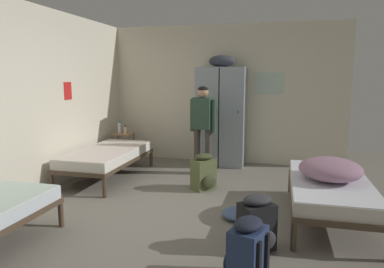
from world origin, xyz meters
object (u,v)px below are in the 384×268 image
object	(u,v)px
person_traveler	(203,122)
backpack_black	(257,224)
bedding_heap	(330,169)
lotion_bottle	(125,130)
water_bottle	(119,128)
bed_left_rear	(107,156)
backpack_navy	(247,251)
shelf_unit	(123,144)
locker_bank	(221,114)
bed_right	(330,188)
clothes_pile_denim	(242,214)
backpack_olive	(204,173)

from	to	relation	value
person_traveler	backpack_black	world-z (taller)	person_traveler
bedding_heap	lotion_bottle	size ratio (longest dim) A/B	4.61
bedding_heap	water_bottle	xyz separation A→B (m)	(-3.68, 2.15, 0.06)
bed_left_rear	backpack_navy	bearing A→B (deg)	-44.73
shelf_unit	bedding_heap	xyz separation A→B (m)	(3.60, -2.13, 0.27)
locker_bank	water_bottle	distance (m)	2.03
locker_bank	person_traveler	size ratio (longest dim) A/B	1.37
bed_right	clothes_pile_denim	size ratio (longest dim) A/B	3.85
person_traveler	backpack_olive	world-z (taller)	person_traveler
bed_right	backpack_olive	bearing A→B (deg)	155.94
water_bottle	backpack_black	xyz separation A→B (m)	(2.92, -3.12, -0.42)
shelf_unit	bed_right	bearing A→B (deg)	-30.37
bed_left_rear	backpack_olive	bearing A→B (deg)	-7.41
bed_left_rear	bedding_heap	bearing A→B (deg)	-16.35
backpack_navy	backpack_olive	xyz separation A→B (m)	(-0.86, 2.31, 0.00)
water_bottle	backpack_olive	distance (m)	2.49
bed_left_rear	backpack_black	distance (m)	3.25
clothes_pile_denim	backpack_navy	bearing A→B (deg)	-82.35
shelf_unit	bed_right	xyz separation A→B (m)	(3.61, -2.12, 0.04)
backpack_olive	water_bottle	bearing A→B (deg)	145.45
shelf_unit	water_bottle	bearing A→B (deg)	165.96
lotion_bottle	backpack_black	xyz separation A→B (m)	(2.77, -3.06, -0.39)
person_traveler	water_bottle	bearing A→B (deg)	164.10
backpack_olive	backpack_black	size ratio (longest dim) A/B	1.00
locker_bank	bedding_heap	size ratio (longest dim) A/B	2.65
bedding_heap	clothes_pile_denim	size ratio (longest dim) A/B	1.58
bed_left_rear	backpack_navy	world-z (taller)	backpack_navy
bedding_heap	water_bottle	bearing A→B (deg)	149.69
backpack_black	locker_bank	bearing A→B (deg)	105.61
water_bottle	clothes_pile_denim	distance (m)	3.65
locker_bank	backpack_olive	world-z (taller)	locker_bank
water_bottle	locker_bank	bearing A→B (deg)	5.93
backpack_black	water_bottle	bearing A→B (deg)	133.19
bed_right	clothes_pile_denim	world-z (taller)	bed_right
backpack_navy	clothes_pile_denim	bearing A→B (deg)	97.65
locker_bank	bedding_heap	distance (m)	2.92
shelf_unit	backpack_black	world-z (taller)	shelf_unit
bed_right	bedding_heap	bearing A→B (deg)	-115.23
bed_left_rear	bed_right	world-z (taller)	same
shelf_unit	bedding_heap	size ratio (longest dim) A/B	0.73
bedding_heap	backpack_olive	bearing A→B (deg)	155.36
bed_left_rear	bedding_heap	size ratio (longest dim) A/B	2.43
shelf_unit	backpack_navy	xyz separation A→B (m)	(2.80, -3.68, -0.09)
bed_left_rear	lotion_bottle	xyz separation A→B (m)	(-0.18, 1.11, 0.26)
lotion_bottle	backpack_olive	bearing A→B (deg)	-35.44
bed_right	backpack_navy	world-z (taller)	backpack_navy
lotion_bottle	backpack_navy	size ratio (longest dim) A/B	0.31
bed_right	bedding_heap	size ratio (longest dim) A/B	2.43
shelf_unit	backpack_olive	distance (m)	2.37
bed_right	backpack_olive	world-z (taller)	backpack_olive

